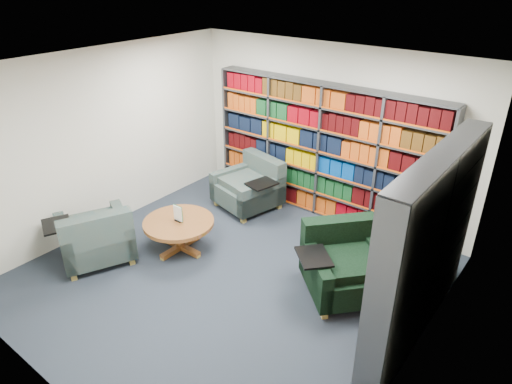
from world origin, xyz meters
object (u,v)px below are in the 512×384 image
Objects in this scene: chair_teal_left at (252,187)px; coffee_table at (179,227)px; chair_green_right at (344,265)px; chair_teal_front at (96,240)px.

coffee_table is at bearing -89.20° from chair_teal_left.
chair_teal_left reaches higher than coffee_table.
chair_green_right is at bearing -24.37° from chair_teal_left.
chair_teal_left is 1.19× the size of coffee_table.
chair_teal_left is at bearing 90.80° from coffee_table.
chair_teal_front is (-3.07, -1.60, -0.01)m from chair_green_right.
chair_green_right reaches higher than chair_teal_left.
chair_teal_front is at bearing -152.46° from chair_green_right.
chair_teal_front reaches higher than coffee_table.
chair_green_right is 3.46m from chair_teal_front.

